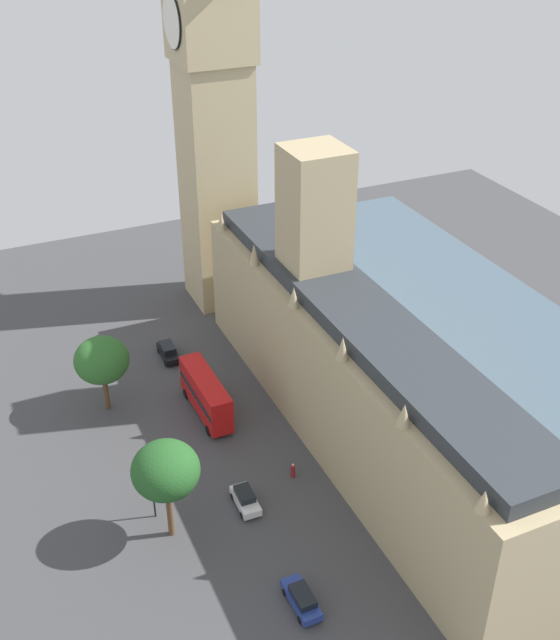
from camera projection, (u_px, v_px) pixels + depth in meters
ground_plane at (336, 444)px, 83.01m from camera, size 127.56×127.56×0.00m
river_thames at (538, 382)px, 92.41m from camera, size 29.33×114.80×0.25m
parliament_building at (351, 367)px, 80.11m from camera, size 10.46×57.56×29.10m
clock_tower at (212, 68)px, 94.54m from camera, size 9.30×9.30×61.17m
car_black_leading at (168, 351)px, 96.78m from camera, size 1.97×4.79×1.74m
double_decker_bus_far_end at (206, 394)px, 86.28m from camera, size 2.79×10.54×4.75m
car_white_midblock at (245, 499)px, 74.65m from camera, size 2.00×4.29×1.74m
car_blue_trailing at (302, 599)px, 64.64m from camera, size 1.87×4.72×1.74m
pedestrian_corner at (293, 471)px, 78.25m from camera, size 0.48×0.58×1.66m
plane_tree_near_tower at (102, 360)px, 85.05m from camera, size 6.05×6.05×9.08m
plane_tree_under_trees at (166, 471)px, 68.07m from camera, size 6.11×6.11×10.33m
street_lamp_kerbside at (152, 480)px, 71.60m from camera, size 0.56×0.56×6.51m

